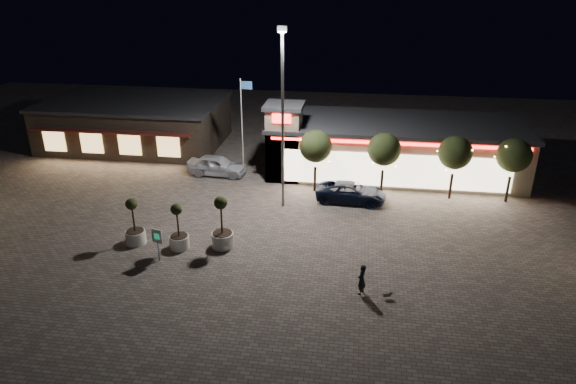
# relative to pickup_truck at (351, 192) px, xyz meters

# --- Properties ---
(ground) EXTENTS (90.00, 90.00, 0.00)m
(ground) POSITION_rel_pickup_truck_xyz_m (-6.79, -9.42, -0.71)
(ground) COLOR #72675C
(ground) RESTS_ON ground
(retail_building) EXTENTS (20.40, 8.40, 6.10)m
(retail_building) POSITION_rel_pickup_truck_xyz_m (2.71, 6.40, 1.50)
(retail_building) COLOR gray
(retail_building) RESTS_ON ground
(restaurant_building) EXTENTS (16.40, 11.00, 4.30)m
(restaurant_building) POSITION_rel_pickup_truck_xyz_m (-20.79, 10.55, 1.45)
(restaurant_building) COLOR #382D23
(restaurant_building) RESTS_ON ground
(floodlight_pole) EXTENTS (0.60, 0.40, 12.38)m
(floodlight_pole) POSITION_rel_pickup_truck_xyz_m (-4.79, -1.42, 6.31)
(floodlight_pole) COLOR gray
(floodlight_pole) RESTS_ON ground
(flagpole) EXTENTS (0.95, 0.10, 8.00)m
(flagpole) POSITION_rel_pickup_truck_xyz_m (-8.70, 3.58, 4.04)
(flagpole) COLOR white
(flagpole) RESTS_ON ground
(string_tree_a) EXTENTS (2.42, 2.42, 4.79)m
(string_tree_a) POSITION_rel_pickup_truck_xyz_m (-2.79, 1.58, 2.85)
(string_tree_a) COLOR #332319
(string_tree_a) RESTS_ON ground
(string_tree_b) EXTENTS (2.42, 2.42, 4.79)m
(string_tree_b) POSITION_rel_pickup_truck_xyz_m (2.21, 1.58, 2.85)
(string_tree_b) COLOR #332319
(string_tree_b) RESTS_ON ground
(string_tree_c) EXTENTS (2.42, 2.42, 4.79)m
(string_tree_c) POSITION_rel_pickup_truck_xyz_m (7.21, 1.58, 2.85)
(string_tree_c) COLOR #332319
(string_tree_c) RESTS_ON ground
(string_tree_d) EXTENTS (2.42, 2.42, 4.79)m
(string_tree_d) POSITION_rel_pickup_truck_xyz_m (11.21, 1.58, 2.85)
(string_tree_d) COLOR #332319
(string_tree_d) RESTS_ON ground
(pickup_truck) EXTENTS (5.25, 2.73, 1.41)m
(pickup_truck) POSITION_rel_pickup_truck_xyz_m (0.00, 0.00, 0.00)
(pickup_truck) COLOR black
(pickup_truck) RESTS_ON ground
(white_sedan) EXTENTS (4.97, 2.26, 1.65)m
(white_sedan) POSITION_rel_pickup_truck_xyz_m (-11.05, 3.70, 0.12)
(white_sedan) COLOR silver
(white_sedan) RESTS_ON ground
(pedestrian) EXTENTS (0.64, 0.74, 1.70)m
(pedestrian) POSITION_rel_pickup_truck_xyz_m (0.89, -11.57, 0.14)
(pedestrian) COLOR black
(pedestrian) RESTS_ON ground
(dog) EXTENTS (0.50, 0.27, 0.27)m
(dog) POSITION_rel_pickup_truck_xyz_m (2.27, -11.82, -0.44)
(dog) COLOR #59514C
(dog) RESTS_ON ground
(planter_left) EXTENTS (1.23, 1.23, 3.02)m
(planter_left) POSITION_rel_pickup_truck_xyz_m (-12.97, -8.12, 0.23)
(planter_left) COLOR silver
(planter_left) RESTS_ON ground
(planter_mid) EXTENTS (1.20, 1.20, 2.95)m
(planter_mid) POSITION_rel_pickup_truck_xyz_m (-10.10, -8.31, 0.20)
(planter_mid) COLOR silver
(planter_mid) RESTS_ON ground
(planter_right) EXTENTS (1.36, 1.36, 3.34)m
(planter_right) POSITION_rel_pickup_truck_xyz_m (-7.54, -7.78, 0.32)
(planter_right) COLOR silver
(planter_right) RESTS_ON ground
(valet_sign) EXTENTS (0.66, 0.25, 2.04)m
(valet_sign) POSITION_rel_pickup_truck_xyz_m (-10.79, -9.91, 0.72)
(valet_sign) COLOR gray
(valet_sign) RESTS_ON ground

